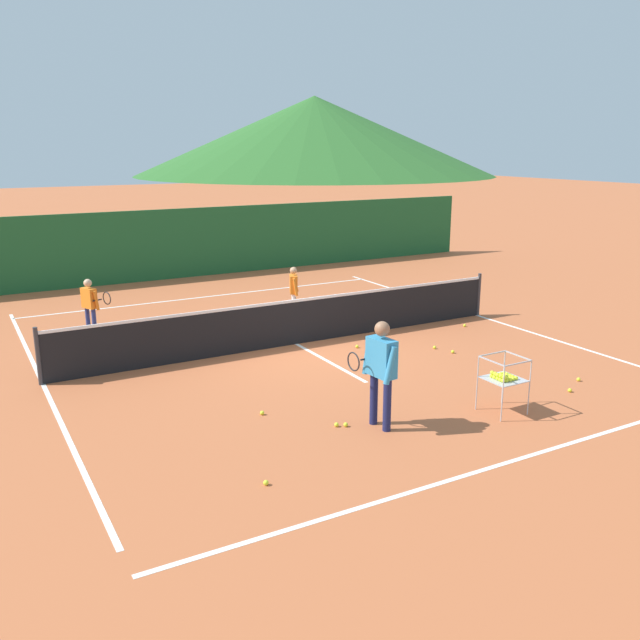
{
  "coord_description": "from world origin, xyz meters",
  "views": [
    {
      "loc": [
        -6.22,
        -12.1,
        4.11
      ],
      "look_at": [
        -0.24,
        -1.46,
        0.89
      ],
      "focal_mm": 37.56,
      "sensor_mm": 36.0,
      "label": 1
    }
  ],
  "objects_px": {
    "tennis_ball_0": "(346,425)",
    "tennis_ball_9": "(357,346)",
    "tennis_ball_4": "(570,390)",
    "tennis_ball_10": "(453,352)",
    "tennis_net": "(296,321)",
    "tennis_ball_7": "(435,347)",
    "student_0": "(90,302)",
    "tennis_ball_5": "(266,483)",
    "instructor": "(381,365)",
    "ball_cart": "(503,377)",
    "student_1": "(294,288)",
    "tennis_ball_6": "(579,379)",
    "tennis_ball_2": "(262,413)",
    "tennis_ball_1": "(336,425)",
    "tennis_ball_8": "(465,325)"
  },
  "relations": [
    {
      "from": "instructor",
      "to": "tennis_ball_2",
      "type": "bearing_deg",
      "value": 136.2
    },
    {
      "from": "tennis_ball_0",
      "to": "tennis_ball_5",
      "type": "xyz_separation_m",
      "value": [
        -1.8,
        -1.03,
        0.0
      ]
    },
    {
      "from": "tennis_ball_1",
      "to": "student_1",
      "type": "bearing_deg",
      "value": 68.39
    },
    {
      "from": "tennis_ball_7",
      "to": "tennis_ball_10",
      "type": "distance_m",
      "value": 0.44
    },
    {
      "from": "tennis_ball_6",
      "to": "tennis_ball_9",
      "type": "bearing_deg",
      "value": 123.05
    },
    {
      "from": "student_0",
      "to": "tennis_ball_4",
      "type": "bearing_deg",
      "value": -49.95
    },
    {
      "from": "ball_cart",
      "to": "tennis_ball_8",
      "type": "xyz_separation_m",
      "value": [
        2.94,
        4.21,
        -0.55
      ]
    },
    {
      "from": "instructor",
      "to": "tennis_ball_9",
      "type": "height_order",
      "value": "instructor"
    },
    {
      "from": "instructor",
      "to": "ball_cart",
      "type": "bearing_deg",
      "value": -13.0
    },
    {
      "from": "tennis_ball_0",
      "to": "tennis_ball_9",
      "type": "bearing_deg",
      "value": 55.17
    },
    {
      "from": "tennis_ball_8",
      "to": "tennis_ball_9",
      "type": "height_order",
      "value": "same"
    },
    {
      "from": "student_0",
      "to": "ball_cart",
      "type": "bearing_deg",
      "value": -58.35
    },
    {
      "from": "tennis_ball_6",
      "to": "tennis_ball_8",
      "type": "distance_m",
      "value": 3.9
    },
    {
      "from": "tennis_ball_2",
      "to": "tennis_ball_6",
      "type": "distance_m",
      "value": 5.75
    },
    {
      "from": "tennis_net",
      "to": "student_1",
      "type": "relative_size",
      "value": 8.09
    },
    {
      "from": "ball_cart",
      "to": "tennis_ball_7",
      "type": "bearing_deg",
      "value": 68.86
    },
    {
      "from": "tennis_ball_5",
      "to": "tennis_ball_8",
      "type": "xyz_separation_m",
      "value": [
        7.18,
        4.53,
        0.0
      ]
    },
    {
      "from": "tennis_ball_4",
      "to": "tennis_ball_7",
      "type": "distance_m",
      "value": 3.14
    },
    {
      "from": "tennis_net",
      "to": "tennis_ball_7",
      "type": "distance_m",
      "value": 2.94
    },
    {
      "from": "tennis_net",
      "to": "tennis_ball_10",
      "type": "xyz_separation_m",
      "value": [
        2.47,
        -2.14,
        -0.47
      ]
    },
    {
      "from": "instructor",
      "to": "tennis_ball_9",
      "type": "xyz_separation_m",
      "value": [
        1.87,
        3.56,
        -0.95
      ]
    },
    {
      "from": "tennis_ball_0",
      "to": "tennis_ball_6",
      "type": "xyz_separation_m",
      "value": [
        4.68,
        -0.34,
        0.0
      ]
    },
    {
      "from": "instructor",
      "to": "tennis_ball_8",
      "type": "distance_m",
      "value": 6.28
    },
    {
      "from": "student_1",
      "to": "tennis_ball_1",
      "type": "relative_size",
      "value": 18.58
    },
    {
      "from": "tennis_ball_4",
      "to": "tennis_ball_8",
      "type": "xyz_separation_m",
      "value": [
        1.28,
        4.14,
        0.0
      ]
    },
    {
      "from": "tennis_ball_5",
      "to": "tennis_ball_6",
      "type": "height_order",
      "value": "same"
    },
    {
      "from": "ball_cart",
      "to": "tennis_ball_9",
      "type": "relative_size",
      "value": 13.22
    },
    {
      "from": "tennis_ball_5",
      "to": "instructor",
      "type": "bearing_deg",
      "value": 19.31
    },
    {
      "from": "student_0",
      "to": "tennis_ball_8",
      "type": "bearing_deg",
      "value": -24.34
    },
    {
      "from": "tennis_ball_0",
      "to": "tennis_ball_4",
      "type": "xyz_separation_m",
      "value": [
        4.1,
        -0.64,
        0.0
      ]
    },
    {
      "from": "tennis_ball_4",
      "to": "tennis_ball_10",
      "type": "height_order",
      "value": "same"
    },
    {
      "from": "tennis_ball_0",
      "to": "tennis_ball_2",
      "type": "xyz_separation_m",
      "value": [
        -0.91,
        1.03,
        0.0
      ]
    },
    {
      "from": "tennis_ball_6",
      "to": "tennis_ball_0",
      "type": "bearing_deg",
      "value": 175.83
    },
    {
      "from": "student_0",
      "to": "tennis_ball_0",
      "type": "relative_size",
      "value": 18.79
    },
    {
      "from": "instructor",
      "to": "tennis_ball_10",
      "type": "relative_size",
      "value": 24.12
    },
    {
      "from": "tennis_net",
      "to": "tennis_ball_6",
      "type": "bearing_deg",
      "value": -53.51
    },
    {
      "from": "tennis_ball_5",
      "to": "tennis_ball_6",
      "type": "relative_size",
      "value": 1.0
    },
    {
      "from": "tennis_ball_4",
      "to": "instructor",
      "type": "bearing_deg",
      "value": 173.93
    },
    {
      "from": "tennis_ball_2",
      "to": "tennis_ball_7",
      "type": "bearing_deg",
      "value": 17.45
    },
    {
      "from": "tennis_ball_7",
      "to": "tennis_ball_0",
      "type": "bearing_deg",
      "value": -146.09
    },
    {
      "from": "tennis_net",
      "to": "tennis_ball_10",
      "type": "bearing_deg",
      "value": -40.84
    },
    {
      "from": "instructor",
      "to": "tennis_ball_2",
      "type": "distance_m",
      "value": 2.08
    },
    {
      "from": "student_1",
      "to": "tennis_ball_9",
      "type": "height_order",
      "value": "student_1"
    },
    {
      "from": "tennis_ball_1",
      "to": "tennis_ball_8",
      "type": "bearing_deg",
      "value": 31.94
    },
    {
      "from": "ball_cart",
      "to": "tennis_ball_6",
      "type": "bearing_deg",
      "value": 9.54
    },
    {
      "from": "instructor",
      "to": "tennis_ball_6",
      "type": "distance_m",
      "value": 4.35
    },
    {
      "from": "tennis_ball_1",
      "to": "ball_cart",
      "type": "bearing_deg",
      "value": -17.04
    },
    {
      "from": "tennis_ball_2",
      "to": "tennis_ball_5",
      "type": "height_order",
      "value": "same"
    },
    {
      "from": "tennis_ball_2",
      "to": "tennis_ball_9",
      "type": "height_order",
      "value": "same"
    },
    {
      "from": "student_0",
      "to": "ball_cart",
      "type": "relative_size",
      "value": 1.42
    }
  ]
}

